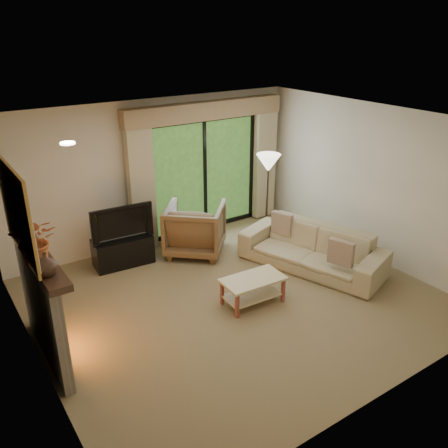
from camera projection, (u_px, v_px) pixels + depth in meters
floor at (235, 299)px, 7.01m from camera, size 5.50×5.50×0.00m
ceiling at (237, 123)px, 5.98m from camera, size 5.50×5.50×0.00m
wall_back at (155, 173)px, 8.40m from camera, size 5.00×0.00×5.00m
wall_front at (385, 299)px, 4.59m from camera, size 5.00×0.00×5.00m
wall_left at (27, 272)px, 5.09m from camera, size 0.00×5.00×5.00m
wall_right at (370, 183)px, 7.91m from camera, size 0.00×5.00×5.00m
fireplace at (43, 309)px, 5.54m from camera, size 0.24×1.70×1.37m
mirror at (16, 210)px, 5.00m from camera, size 0.07×1.45×1.02m
sliding_door at (204, 175)px, 8.96m from camera, size 2.26×0.10×2.16m
curtain_left at (141, 184)px, 8.14m from camera, size 0.45×0.18×2.35m
curtain_right at (264, 161)px, 9.53m from camera, size 0.45×0.18×2.35m
cornice at (206, 111)px, 8.41m from camera, size 3.20×0.24×0.32m
media_console at (123, 251)px, 7.92m from camera, size 1.00×0.51×0.48m
tv at (120, 222)px, 7.71m from camera, size 1.03×0.21×0.59m
armchair at (195, 229)px, 8.26m from camera, size 1.38×1.38×0.90m
sofa at (312, 249)px, 7.77m from camera, size 1.63×2.53×0.69m
pillow_near at (341, 253)px, 7.12m from camera, size 0.22×0.41×0.39m
pillow_far at (282, 223)px, 8.16m from camera, size 0.22×0.39×0.38m
coffee_table at (253, 291)px, 6.84m from camera, size 0.92×0.54×0.40m
floor_lamp at (267, 198)px, 8.65m from camera, size 0.50×0.50×1.63m
vase at (46, 264)px, 4.84m from camera, size 0.31×0.31×0.25m
branches at (36, 240)px, 5.04m from camera, size 0.60×0.56×0.54m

